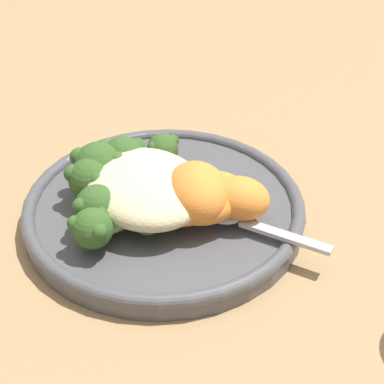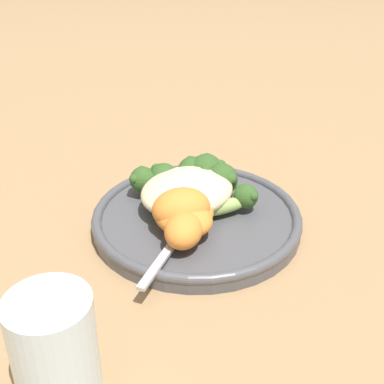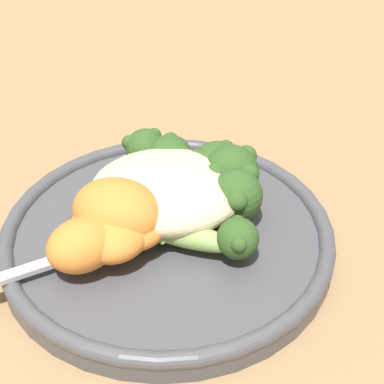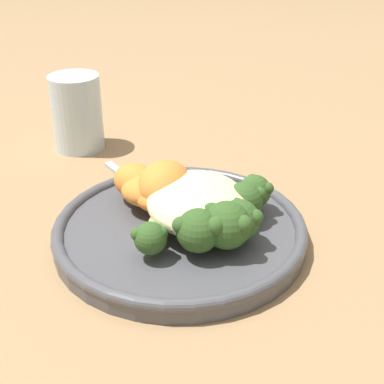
{
  "view_description": "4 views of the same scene",
  "coord_description": "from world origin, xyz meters",
  "px_view_note": "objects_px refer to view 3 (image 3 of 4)",
  "views": [
    {
      "loc": [
        -0.38,
        0.25,
        0.35
      ],
      "look_at": [
        -0.02,
        0.0,
        0.03
      ],
      "focal_mm": 60.0,
      "sensor_mm": 36.0,
      "label": 1
    },
    {
      "loc": [
        -0.35,
        -0.38,
        0.36
      ],
      "look_at": [
        -0.0,
        0.03,
        0.04
      ],
      "focal_mm": 50.0,
      "sensor_mm": 36.0,
      "label": 2
    },
    {
      "loc": [
        0.02,
        -0.34,
        0.32
      ],
      "look_at": [
        0.02,
        0.04,
        0.04
      ],
      "focal_mm": 60.0,
      "sensor_mm": 36.0,
      "label": 3
    },
    {
      "loc": [
        0.44,
        -0.02,
        0.29
      ],
      "look_at": [
        -0.01,
        0.03,
        0.05
      ],
      "focal_mm": 50.0,
      "sensor_mm": 36.0,
      "label": 4
    }
  ],
  "objects_px": {
    "sweet_potato_chunk_0": "(127,216)",
    "broccoli_stalk_1": "(222,201)",
    "broccoli_stalk_6": "(135,193)",
    "broccoli_stalk_3": "(210,173)",
    "sweet_potato_chunk_3": "(83,245)",
    "sweet_potato_chunk_2": "(118,212)",
    "broccoli_stalk_5": "(148,167)",
    "sweet_potato_chunk_1": "(111,230)",
    "quinoa_mound": "(162,190)",
    "broccoli_stalk_0": "(211,235)",
    "plate": "(165,237)",
    "broccoli_stalk_4": "(165,170)",
    "spoon": "(77,252)",
    "broccoli_stalk_2": "(220,181)"
  },
  "relations": [
    {
      "from": "broccoli_stalk_3",
      "to": "broccoli_stalk_1",
      "type": "bearing_deg",
      "value": -132.29
    },
    {
      "from": "sweet_potato_chunk_0",
      "to": "spoon",
      "type": "distance_m",
      "value": 0.04
    },
    {
      "from": "sweet_potato_chunk_2",
      "to": "broccoli_stalk_0",
      "type": "bearing_deg",
      "value": -10.0
    },
    {
      "from": "sweet_potato_chunk_1",
      "to": "spoon",
      "type": "xyz_separation_m",
      "value": [
        -0.02,
        -0.01,
        -0.01
      ]
    },
    {
      "from": "broccoli_stalk_3",
      "to": "sweet_potato_chunk_1",
      "type": "distance_m",
      "value": 0.1
    },
    {
      "from": "broccoli_stalk_3",
      "to": "broccoli_stalk_4",
      "type": "relative_size",
      "value": 0.82
    },
    {
      "from": "plate",
      "to": "broccoli_stalk_6",
      "type": "relative_size",
      "value": 3.33
    },
    {
      "from": "sweet_potato_chunk_1",
      "to": "spoon",
      "type": "height_order",
      "value": "sweet_potato_chunk_1"
    },
    {
      "from": "broccoli_stalk_4",
      "to": "plate",
      "type": "bearing_deg",
      "value": -175.73
    },
    {
      "from": "plate",
      "to": "broccoli_stalk_1",
      "type": "relative_size",
      "value": 2.35
    },
    {
      "from": "broccoli_stalk_5",
      "to": "sweet_potato_chunk_1",
      "type": "xyz_separation_m",
      "value": [
        -0.02,
        -0.08,
        0.0
      ]
    },
    {
      "from": "broccoli_stalk_0",
      "to": "broccoli_stalk_5",
      "type": "height_order",
      "value": "broccoli_stalk_5"
    },
    {
      "from": "sweet_potato_chunk_1",
      "to": "sweet_potato_chunk_3",
      "type": "bearing_deg",
      "value": -135.81
    },
    {
      "from": "broccoli_stalk_4",
      "to": "sweet_potato_chunk_0",
      "type": "xyz_separation_m",
      "value": [
        -0.02,
        -0.06,
        -0.0
      ]
    },
    {
      "from": "sweet_potato_chunk_2",
      "to": "broccoli_stalk_5",
      "type": "bearing_deg",
      "value": 76.43
    },
    {
      "from": "broccoli_stalk_3",
      "to": "quinoa_mound",
      "type": "bearing_deg",
      "value": 160.59
    },
    {
      "from": "broccoli_stalk_0",
      "to": "broccoli_stalk_2",
      "type": "height_order",
      "value": "broccoli_stalk_2"
    },
    {
      "from": "broccoli_stalk_2",
      "to": "broccoli_stalk_6",
      "type": "height_order",
      "value": "broccoli_stalk_2"
    },
    {
      "from": "broccoli_stalk_0",
      "to": "sweet_potato_chunk_0",
      "type": "relative_size",
      "value": 1.32
    },
    {
      "from": "sweet_potato_chunk_0",
      "to": "broccoli_stalk_1",
      "type": "bearing_deg",
      "value": 12.86
    },
    {
      "from": "quinoa_mound",
      "to": "sweet_potato_chunk_1",
      "type": "bearing_deg",
      "value": -128.18
    },
    {
      "from": "sweet_potato_chunk_2",
      "to": "sweet_potato_chunk_3",
      "type": "distance_m",
      "value": 0.04
    },
    {
      "from": "broccoli_stalk_2",
      "to": "broccoli_stalk_4",
      "type": "distance_m",
      "value": 0.05
    },
    {
      "from": "quinoa_mound",
      "to": "sweet_potato_chunk_2",
      "type": "distance_m",
      "value": 0.04
    },
    {
      "from": "sweet_potato_chunk_1",
      "to": "sweet_potato_chunk_3",
      "type": "xyz_separation_m",
      "value": [
        -0.02,
        -0.02,
        0.0
      ]
    },
    {
      "from": "sweet_potato_chunk_1",
      "to": "broccoli_stalk_0",
      "type": "bearing_deg",
      "value": 0.73
    },
    {
      "from": "sweet_potato_chunk_0",
      "to": "broccoli_stalk_4",
      "type": "bearing_deg",
      "value": 66.65
    },
    {
      "from": "broccoli_stalk_3",
      "to": "sweet_potato_chunk_2",
      "type": "height_order",
      "value": "sweet_potato_chunk_2"
    },
    {
      "from": "sweet_potato_chunk_2",
      "to": "sweet_potato_chunk_1",
      "type": "bearing_deg",
      "value": -107.59
    },
    {
      "from": "quinoa_mound",
      "to": "sweet_potato_chunk_3",
      "type": "relative_size",
      "value": 2.29
    },
    {
      "from": "broccoli_stalk_0",
      "to": "sweet_potato_chunk_2",
      "type": "distance_m",
      "value": 0.07
    },
    {
      "from": "broccoli_stalk_2",
      "to": "broccoli_stalk_5",
      "type": "xyz_separation_m",
      "value": [
        -0.06,
        0.03,
        -0.01
      ]
    },
    {
      "from": "broccoli_stalk_6",
      "to": "sweet_potato_chunk_0",
      "type": "relative_size",
      "value": 1.05
    },
    {
      "from": "broccoli_stalk_3",
      "to": "sweet_potato_chunk_3",
      "type": "height_order",
      "value": "broccoli_stalk_3"
    },
    {
      "from": "broccoli_stalk_5",
      "to": "broccoli_stalk_4",
      "type": "bearing_deg",
      "value": -126.62
    },
    {
      "from": "sweet_potato_chunk_2",
      "to": "sweet_potato_chunk_3",
      "type": "height_order",
      "value": "sweet_potato_chunk_2"
    },
    {
      "from": "plate",
      "to": "quinoa_mound",
      "type": "bearing_deg",
      "value": 98.89
    },
    {
      "from": "plate",
      "to": "sweet_potato_chunk_0",
      "type": "height_order",
      "value": "sweet_potato_chunk_0"
    },
    {
      "from": "broccoli_stalk_5",
      "to": "sweet_potato_chunk_2",
      "type": "distance_m",
      "value": 0.07
    },
    {
      "from": "sweet_potato_chunk_3",
      "to": "broccoli_stalk_4",
      "type": "bearing_deg",
      "value": 60.31
    },
    {
      "from": "broccoli_stalk_1",
      "to": "spoon",
      "type": "bearing_deg",
      "value": -179.36
    },
    {
      "from": "broccoli_stalk_1",
      "to": "sweet_potato_chunk_0",
      "type": "bearing_deg",
      "value": 171.5
    },
    {
      "from": "quinoa_mound",
      "to": "broccoli_stalk_1",
      "type": "xyz_separation_m",
      "value": [
        0.04,
        -0.01,
        -0.0
      ]
    },
    {
      "from": "broccoli_stalk_3",
      "to": "broccoli_stalk_5",
      "type": "relative_size",
      "value": 0.75
    },
    {
      "from": "broccoli_stalk_2",
      "to": "sweet_potato_chunk_2",
      "type": "bearing_deg",
      "value": 168.19
    },
    {
      "from": "broccoli_stalk_0",
      "to": "broccoli_stalk_1",
      "type": "bearing_deg",
      "value": 95.11
    },
    {
      "from": "broccoli_stalk_5",
      "to": "spoon",
      "type": "relative_size",
      "value": 1.13
    },
    {
      "from": "plate",
      "to": "sweet_potato_chunk_2",
      "type": "relative_size",
      "value": 3.75
    },
    {
      "from": "broccoli_stalk_1",
      "to": "broccoli_stalk_2",
      "type": "distance_m",
      "value": 0.02
    },
    {
      "from": "plate",
      "to": "sweet_potato_chunk_0",
      "type": "bearing_deg",
      "value": -163.2
    }
  ]
}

